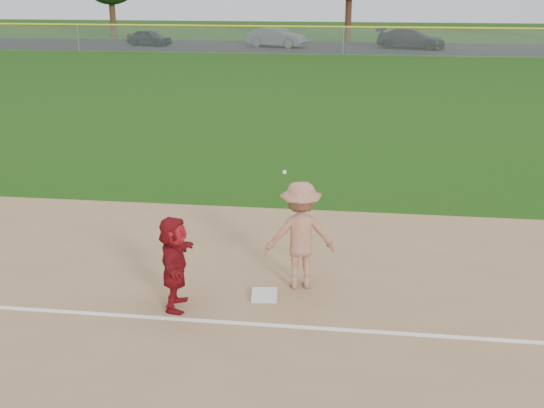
# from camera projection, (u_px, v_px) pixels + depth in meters

# --- Properties ---
(ground) EXTENTS (160.00, 160.00, 0.00)m
(ground) POSITION_uv_depth(u_px,v_px,m) (260.00, 303.00, 11.69)
(ground) COLOR #1B450D
(ground) RESTS_ON ground
(foul_line) EXTENTS (60.00, 0.10, 0.01)m
(foul_line) POSITION_uv_depth(u_px,v_px,m) (253.00, 324.00, 10.93)
(foul_line) COLOR white
(foul_line) RESTS_ON infield_dirt
(parking_asphalt) EXTENTS (120.00, 10.00, 0.01)m
(parking_asphalt) POSITION_uv_depth(u_px,v_px,m) (345.00, 47.00, 54.96)
(parking_asphalt) COLOR black
(parking_asphalt) RESTS_ON ground
(first_base) EXTENTS (0.48, 0.48, 0.10)m
(first_base) POSITION_uv_depth(u_px,v_px,m) (264.00, 295.00, 11.83)
(first_base) COLOR silver
(first_base) RESTS_ON infield_dirt
(base_runner) EXTENTS (0.66, 1.55, 1.62)m
(base_runner) POSITION_uv_depth(u_px,v_px,m) (174.00, 263.00, 11.25)
(base_runner) COLOR maroon
(base_runner) RESTS_ON infield_dirt
(car_left) EXTENTS (4.07, 2.56, 1.29)m
(car_left) POSITION_uv_depth(u_px,v_px,m) (149.00, 37.00, 56.20)
(car_left) COLOR black
(car_left) RESTS_ON parking_asphalt
(car_mid) EXTENTS (5.06, 2.97, 1.58)m
(car_mid) POSITION_uv_depth(u_px,v_px,m) (277.00, 37.00, 54.82)
(car_mid) COLOR #56585D
(car_mid) RESTS_ON parking_asphalt
(car_right) EXTENTS (5.74, 3.54, 1.55)m
(car_right) POSITION_uv_depth(u_px,v_px,m) (411.00, 39.00, 53.64)
(car_right) COLOR black
(car_right) RESTS_ON parking_asphalt
(first_base_play) EXTENTS (1.39, 0.99, 2.21)m
(first_base_play) POSITION_uv_depth(u_px,v_px,m) (300.00, 235.00, 12.01)
(first_base_play) COLOR gray
(first_base_play) RESTS_ON infield_dirt
(outfield_fence) EXTENTS (110.00, 0.12, 110.00)m
(outfield_fence) POSITION_uv_depth(u_px,v_px,m) (344.00, 27.00, 48.70)
(outfield_fence) COLOR #999EA0
(outfield_fence) RESTS_ON ground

